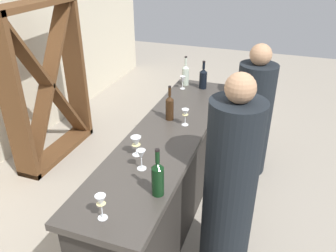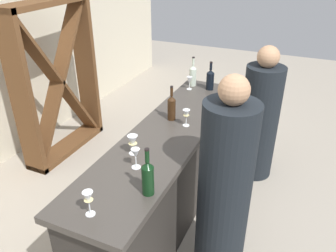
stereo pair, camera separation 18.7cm
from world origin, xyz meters
name	(u,v)px [view 1 (the left image)]	position (x,y,z in m)	size (l,w,h in m)	color
ground_plane	(168,214)	(0.00, 0.00, 0.00)	(12.00, 12.00, 0.00)	#9E9384
bar_counter	(168,175)	(0.00, 0.00, 0.46)	(2.47, 0.58, 0.91)	#2A2723
wine_rack	(47,85)	(0.58, 1.65, 0.89)	(1.15, 0.28, 1.79)	brown
wine_bottle_leftmost_dark_green	(158,178)	(-0.78, -0.21, 1.03)	(0.08, 0.08, 0.33)	black
wine_bottle_second_left_amber_brown	(170,107)	(0.21, 0.06, 1.03)	(0.07, 0.07, 0.32)	#331E0F
wine_bottle_center_near_black	(203,78)	(1.04, -0.03, 1.02)	(0.08, 0.08, 0.30)	black
wine_bottle_second_right_clear_pale	(185,74)	(1.07, 0.18, 1.03)	(0.08, 0.08, 0.32)	#B7C6B2
wine_glass_near_left	(185,114)	(0.16, -0.10, 1.01)	(0.06, 0.06, 0.15)	white
wine_glass_near_center	(141,155)	(-0.56, -0.01, 1.02)	(0.07, 0.07, 0.15)	white
wine_glass_near_right	(101,202)	(-1.08, 0.01, 1.02)	(0.06, 0.06, 0.16)	white
wine_glass_far_left	(136,143)	(-0.42, 0.10, 1.01)	(0.08, 0.08, 0.15)	white
wine_glass_far_center	(183,80)	(0.95, 0.17, 1.01)	(0.06, 0.06, 0.14)	white
person_left_guest	(230,190)	(-0.38, -0.60, 0.74)	(0.47, 0.47, 1.61)	black
person_center_guest	(253,117)	(1.03, -0.59, 0.66)	(0.51, 0.51, 1.44)	black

